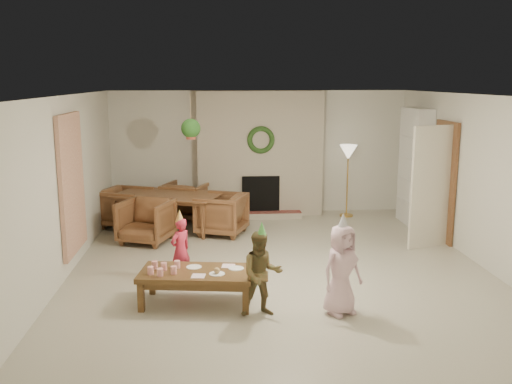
{
  "coord_description": "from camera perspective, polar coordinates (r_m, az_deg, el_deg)",
  "views": [
    {
      "loc": [
        -0.93,
        -7.84,
        2.72
      ],
      "look_at": [
        -0.3,
        0.4,
        1.05
      ],
      "focal_mm": 39.26,
      "sensor_mm": 36.0,
      "label": 1
    }
  ],
  "objects": [
    {
      "name": "floor",
      "position": [
        8.35,
        2.28,
        -7.6
      ],
      "size": [
        7.0,
        7.0,
        0.0
      ],
      "primitive_type": "plane",
      "color": "#B7B29E",
      "rests_on": "ground"
    },
    {
      "name": "ceiling",
      "position": [
        7.89,
        2.43,
        9.82
      ],
      "size": [
        7.0,
        7.0,
        0.0
      ],
      "primitive_type": "plane",
      "rotation": [
        3.14,
        0.0,
        0.0
      ],
      "color": "white",
      "rests_on": "wall_back"
    },
    {
      "name": "wall_back",
      "position": [
        11.47,
        0.32,
        4.06
      ],
      "size": [
        7.0,
        0.0,
        7.0
      ],
      "primitive_type": "plane",
      "rotation": [
        1.57,
        0.0,
        0.0
      ],
      "color": "silver",
      "rests_on": "floor"
    },
    {
      "name": "wall_front",
      "position": [
        4.67,
        7.37,
        -7.0
      ],
      "size": [
        7.0,
        0.0,
        7.0
      ],
      "primitive_type": "plane",
      "rotation": [
        -1.57,
        0.0,
        0.0
      ],
      "color": "silver",
      "rests_on": "floor"
    },
    {
      "name": "wall_left",
      "position": [
        8.24,
        -18.85,
        0.53
      ],
      "size": [
        0.0,
        7.0,
        7.0
      ],
      "primitive_type": "plane",
      "rotation": [
        1.57,
        0.0,
        1.57
      ],
      "color": "silver",
      "rests_on": "floor"
    },
    {
      "name": "wall_right",
      "position": [
        8.89,
        21.95,
        1.07
      ],
      "size": [
        0.0,
        7.0,
        7.0
      ],
      "primitive_type": "plane",
      "rotation": [
        1.57,
        0.0,
        -1.57
      ],
      "color": "silver",
      "rests_on": "floor"
    },
    {
      "name": "fireplace_mass",
      "position": [
        11.27,
        0.4,
        3.93
      ],
      "size": [
        2.5,
        0.4,
        2.5
      ],
      "primitive_type": "cube",
      "color": "#5B2E18",
      "rests_on": "floor"
    },
    {
      "name": "fireplace_hearth",
      "position": [
        11.15,
        0.54,
        -2.38
      ],
      "size": [
        1.6,
        0.3,
        0.12
      ],
      "primitive_type": "cube",
      "color": "maroon",
      "rests_on": "floor"
    },
    {
      "name": "fireplace_firebox",
      "position": [
        11.23,
        0.47,
        -0.24
      ],
      "size": [
        0.75,
        0.12,
        0.75
      ],
      "primitive_type": "cube",
      "color": "black",
      "rests_on": "floor"
    },
    {
      "name": "fireplace_wreath",
      "position": [
        11.01,
        0.51,
        5.33
      ],
      "size": [
        0.54,
        0.1,
        0.54
      ],
      "primitive_type": "torus",
      "rotation": [
        1.57,
        0.0,
        0.0
      ],
      "color": "#1F4419",
      "rests_on": "fireplace_mass"
    },
    {
      "name": "floor_lamp_base",
      "position": [
        11.48,
        9.18,
        -2.35
      ],
      "size": [
        0.27,
        0.27,
        0.03
      ],
      "primitive_type": "cylinder",
      "color": "gold",
      "rests_on": "floor"
    },
    {
      "name": "floor_lamp_post",
      "position": [
        11.34,
        9.29,
        0.89
      ],
      "size": [
        0.03,
        0.03,
        1.3
      ],
      "primitive_type": "cylinder",
      "color": "gold",
      "rests_on": "floor"
    },
    {
      "name": "floor_lamp_shade",
      "position": [
        11.25,
        9.39,
        4.02
      ],
      "size": [
        0.35,
        0.35,
        0.29
      ],
      "primitive_type": "cone",
      "rotation": [
        3.14,
        0.0,
        0.0
      ],
      "color": "beige",
      "rests_on": "floor_lamp_post"
    },
    {
      "name": "bookshelf_carcass",
      "position": [
        10.93,
        15.87,
        2.47
      ],
      "size": [
        0.3,
        1.0,
        2.2
      ],
      "primitive_type": "cube",
      "color": "white",
      "rests_on": "floor"
    },
    {
      "name": "bookshelf_shelf_a",
      "position": [
        11.04,
        15.59,
        -0.86
      ],
      "size": [
        0.3,
        0.92,
        0.03
      ],
      "primitive_type": "cube",
      "color": "white",
      "rests_on": "bookshelf_carcass"
    },
    {
      "name": "bookshelf_shelf_b",
      "position": [
        10.97,
        15.7,
        1.18
      ],
      "size": [
        0.3,
        0.92,
        0.03
      ],
      "primitive_type": "cube",
      "color": "white",
      "rests_on": "bookshelf_carcass"
    },
    {
      "name": "bookshelf_shelf_c",
      "position": [
        10.91,
        15.81,
        3.25
      ],
      "size": [
        0.3,
        0.92,
        0.03
      ],
      "primitive_type": "cube",
      "color": "white",
      "rests_on": "bookshelf_carcass"
    },
    {
      "name": "bookshelf_shelf_d",
      "position": [
        10.86,
        15.93,
        5.34
      ],
      "size": [
        0.3,
        0.92,
        0.03
      ],
      "primitive_type": "cube",
      "color": "white",
      "rests_on": "bookshelf_carcass"
    },
    {
      "name": "books_row_lower",
      "position": [
        10.87,
        15.79,
        -0.31
      ],
      "size": [
        0.2,
        0.4,
        0.24
      ],
      "primitive_type": "cube",
      "color": "#B53E21",
      "rests_on": "bookshelf_shelf_a"
    },
    {
      "name": "books_row_mid",
      "position": [
        10.98,
        15.55,
        1.94
      ],
      "size": [
        0.2,
        0.44,
        0.24
      ],
      "primitive_type": "cube",
      "color": "#245285",
      "rests_on": "bookshelf_shelf_b"
    },
    {
      "name": "books_row_upper",
      "position": [
        10.79,
        15.93,
        3.85
      ],
      "size": [
        0.2,
        0.36,
        0.22
      ],
      "primitive_type": "cube",
      "color": "#A08D22",
      "rests_on": "bookshelf_shelf_c"
    },
    {
      "name": "door_frame",
      "position": [
        9.98,
        18.64,
        1.02
      ],
      "size": [
        0.05,
        0.86,
        2.04
      ],
      "primitive_type": "cube",
      "color": "brown",
      "rests_on": "floor"
    },
    {
      "name": "door_leaf",
      "position": [
        9.5,
        17.4,
        0.47
      ],
      "size": [
        0.77,
        0.32,
        2.0
      ],
      "primitive_type": "cube",
      "rotation": [
        0.0,
        0.0,
        -1.22
      ],
      "color": "beige",
      "rests_on": "floor"
    },
    {
      "name": "curtain_panel",
      "position": [
        8.42,
        -18.26,
        0.79
      ],
      "size": [
        0.06,
        1.2,
        2.0
      ],
      "primitive_type": "cube",
      "color": "beige",
      "rests_on": "wall_left"
    },
    {
      "name": "dining_table",
      "position": [
        10.35,
        -9.01,
        -2.04
      ],
      "size": [
        2.15,
        1.66,
        0.67
      ],
      "primitive_type": "imported",
      "rotation": [
        0.0,
        0.0,
        -0.36
      ],
      "color": "brown",
      "rests_on": "floor"
    },
    {
      "name": "dining_chair_near",
      "position": [
        9.62,
        -11.13,
        -2.94
      ],
      "size": [
        1.02,
        1.04,
        0.74
      ],
      "primitive_type": "imported",
      "rotation": [
        0.0,
        0.0,
        -0.36
      ],
      "color": "brown",
      "rests_on": "floor"
    },
    {
      "name": "dining_chair_far",
      "position": [
        11.08,
        -7.18,
        -0.91
      ],
      "size": [
        1.02,
        1.04,
        0.74
      ],
      "primitive_type": "imported",
      "rotation": [
        0.0,
        0.0,
        2.78
      ],
      "color": "brown",
      "rests_on": "floor"
    },
    {
      "name": "dining_chair_left",
      "position": [
        10.72,
        -13.06,
        -1.54
      ],
      "size": [
        1.04,
        1.02,
        0.74
      ],
      "primitive_type": "imported",
      "rotation": [
        0.0,
        0.0,
        1.21
      ],
      "color": "brown",
      "rests_on": "floor"
    },
    {
      "name": "dining_chair_right",
      "position": [
        9.95,
        -3.56,
        -2.26
      ],
      "size": [
        1.04,
        1.02,
        0.74
      ],
      "primitive_type": "imported",
      "rotation": [
        0.0,
        0.0,
        -1.93
      ],
      "color": "brown",
      "rests_on": "floor"
    },
    {
      "name": "hanging_plant_cord",
      "position": [
        9.36,
        -6.69,
        7.86
      ],
      "size": [
        0.01,
        0.01,
        0.7
      ],
      "primitive_type": "cylinder",
      "color": "tan",
      "rests_on": "ceiling"
    },
    {
      "name": "hanging_plant_pot",
      "position": [
        9.39,
        -6.64,
        5.73
      ],
      "size": [
        0.16,
        0.16,
        0.12
      ],
      "primitive_type": "cylinder",
      "color": "#9C4732",
      "rests_on": "hanging_plant_cord"
    },
    {
      "name": "hanging_plant_foliage",
      "position": [
        9.38,
        -6.66,
        6.46
      ],
      "size": [
        0.32,
        0.32,
        0.32
      ],
      "primitive_type": "sphere",
      "color": "#21551C",
      "rests_on": "hanging_plant_pot"
    },
    {
      "name": "coffee_table_top",
      "position": [
        6.94,
        -6.07,
        -8.23
      ],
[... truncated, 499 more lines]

